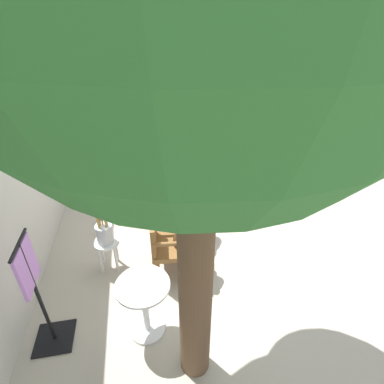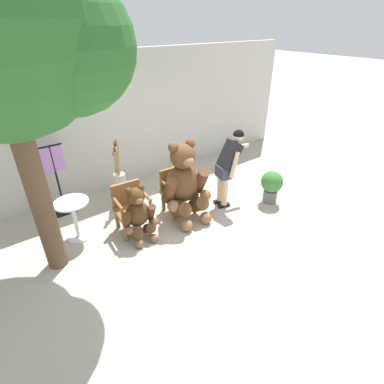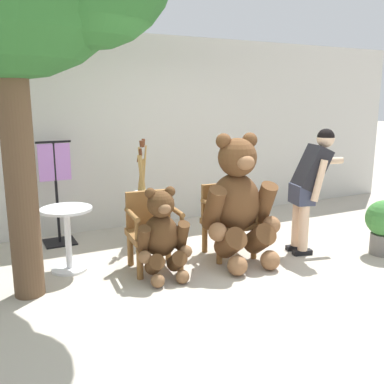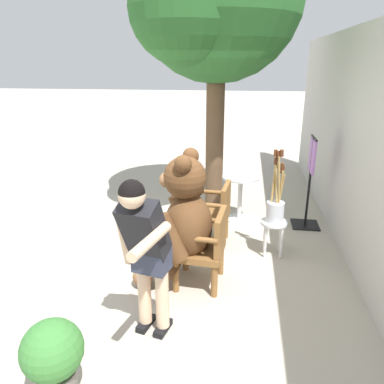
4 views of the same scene
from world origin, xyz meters
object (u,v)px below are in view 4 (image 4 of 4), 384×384
object	(u,v)px
potted_plant	(53,357)
clothing_display_stand	(310,180)
teddy_bear_large	(181,221)
round_side_table	(240,193)
person_visitor	(145,246)
teddy_bear_small	(191,210)
wooden_chair_left	(213,212)
white_stool	(274,229)
brush_bucket	(276,206)
wooden_chair_right	(205,246)

from	to	relation	value
potted_plant	clothing_display_stand	size ratio (longest dim) A/B	0.50
teddy_bear_large	round_side_table	xyz separation A→B (m)	(-1.84, 0.60, -0.29)
person_visitor	teddy_bear_small	bearing A→B (deg)	176.88
wooden_chair_left	white_stool	world-z (taller)	wooden_chair_left
wooden_chair_left	teddy_bear_small	distance (m)	0.29
teddy_bear_large	wooden_chair_left	bearing A→B (deg)	164.76
teddy_bear_small	round_side_table	distance (m)	1.07
round_side_table	clothing_display_stand	size ratio (longest dim) A/B	0.53
wooden_chair_left	white_stool	bearing A→B (deg)	76.97
wooden_chair_left	brush_bucket	xyz separation A→B (m)	(0.18, 0.79, 0.21)
wooden_chair_left	white_stool	distance (m)	0.82
teddy_bear_large	teddy_bear_small	size ratio (longest dim) A/B	1.54
brush_bucket	clothing_display_stand	distance (m)	1.14
teddy_bear_large	white_stool	world-z (taller)	teddy_bear_large
white_stool	wooden_chair_right	bearing A→B (deg)	-45.09
white_stool	person_visitor	bearing A→B (deg)	-34.62
person_visitor	brush_bucket	xyz separation A→B (m)	(-1.73, 1.19, -0.24)
teddy_bear_large	round_side_table	size ratio (longest dim) A/B	2.10
wooden_chair_right	person_visitor	world-z (taller)	person_visitor
wooden_chair_right	wooden_chair_left	bearing A→B (deg)	-180.00
wooden_chair_left	clothing_display_stand	bearing A→B (deg)	121.03
wooden_chair_left	teddy_bear_large	xyz separation A→B (m)	(0.96, -0.26, 0.28)
teddy_bear_large	brush_bucket	bearing A→B (deg)	126.50
teddy_bear_small	clothing_display_stand	bearing A→B (deg)	115.99
brush_bucket	round_side_table	size ratio (longest dim) A/B	1.30
teddy_bear_small	clothing_display_stand	xyz separation A→B (m)	(-0.80, 1.64, 0.24)
round_side_table	wooden_chair_left	bearing A→B (deg)	-21.27
brush_bucket	potted_plant	world-z (taller)	brush_bucket
teddy_bear_large	person_visitor	world-z (taller)	person_visitor
wooden_chair_left	brush_bucket	bearing A→B (deg)	77.12
wooden_chair_right	teddy_bear_large	distance (m)	0.38
teddy_bear_large	round_side_table	world-z (taller)	teddy_bear_large
white_stool	wooden_chair_left	bearing A→B (deg)	-103.03
potted_plant	clothing_display_stand	bearing A→B (deg)	147.46
teddy_bear_small	potted_plant	world-z (taller)	teddy_bear_small
teddy_bear_large	teddy_bear_small	distance (m)	1.01
teddy_bear_large	clothing_display_stand	world-z (taller)	teddy_bear_large
person_visitor	clothing_display_stand	xyz separation A→B (m)	(-2.72, 1.75, -0.19)
round_side_table	clothing_display_stand	world-z (taller)	clothing_display_stand
wooden_chair_left	person_visitor	size ratio (longest dim) A/B	0.56
clothing_display_stand	brush_bucket	bearing A→B (deg)	-29.12
wooden_chair_right	potted_plant	bearing A→B (deg)	-27.31
teddy_bear_small	white_stool	world-z (taller)	teddy_bear_small
teddy_bear_small	person_visitor	xyz separation A→B (m)	(1.92, -0.10, 0.43)
person_visitor	wooden_chair_right	bearing A→B (deg)	156.93
teddy_bear_small	round_side_table	bearing A→B (deg)	143.74
person_visitor	round_side_table	size ratio (longest dim) A/B	2.14
round_side_table	potted_plant	size ratio (longest dim) A/B	1.06
teddy_bear_large	teddy_bear_small	world-z (taller)	teddy_bear_large
person_visitor	wooden_chair_left	bearing A→B (deg)	168.21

